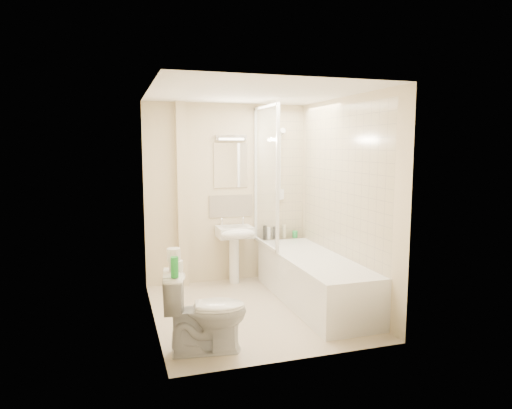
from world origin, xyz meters
name	(u,v)px	position (x,y,z in m)	size (l,w,h in m)	color
floor	(254,310)	(0.00, 0.00, 0.00)	(2.50, 2.50, 0.00)	beige
wall_back	(227,194)	(0.00, 1.25, 1.20)	(2.20, 0.02, 2.40)	beige
wall_left	(152,209)	(-1.10, 0.00, 1.20)	(0.02, 2.50, 2.40)	beige
wall_right	(344,201)	(1.10, 0.00, 1.20)	(0.02, 2.50, 2.40)	beige
ceiling	(254,93)	(0.00, 0.00, 2.40)	(2.20, 2.50, 0.02)	white
tile_back	(279,176)	(0.75, 1.24, 1.42)	(0.70, 0.01, 1.75)	beige
tile_right	(342,182)	(1.09, 0.05, 1.42)	(0.01, 2.10, 1.75)	beige
pipe_boxing	(182,195)	(-0.62, 1.19, 1.20)	(0.12, 0.12, 2.40)	beige
splashback	(231,206)	(0.05, 1.24, 1.03)	(0.60, 0.01, 0.30)	beige
mirror	(231,165)	(0.05, 1.24, 1.58)	(0.46, 0.01, 0.60)	white
strip_light	(231,138)	(0.05, 1.22, 1.95)	(0.42, 0.07, 0.07)	silver
bathtub	(314,278)	(0.75, 0.05, 0.29)	(0.70, 2.10, 0.55)	white
shower_screen	(266,177)	(0.40, 0.80, 1.45)	(0.04, 0.92, 1.80)	white
shower_fixture	(280,167)	(0.75, 1.19, 1.55)	(0.10, 0.16, 0.99)	white
pedestal_sink	(235,239)	(0.05, 1.01, 0.62)	(0.46, 0.44, 0.89)	white
bottle_black_a	(265,233)	(0.51, 1.16, 0.65)	(0.05, 0.05, 0.20)	black
bottle_white_a	(269,233)	(0.57, 1.16, 0.63)	(0.05, 0.05, 0.17)	white
bottle_black_b	(275,233)	(0.66, 1.16, 0.64)	(0.06, 0.06, 0.17)	black
bottle_blue	(277,234)	(0.69, 1.16, 0.61)	(0.06, 0.06, 0.13)	navy
bottle_cream	(284,232)	(0.80, 1.16, 0.65)	(0.06, 0.06, 0.19)	beige
bottle_green	(295,234)	(0.96, 1.16, 0.60)	(0.07, 0.07, 0.10)	green
toilet	(206,311)	(-0.72, -0.85, 0.37)	(0.78, 0.51, 0.75)	white
toilet_roll_lower	(176,266)	(-0.96, -0.78, 0.79)	(0.12, 0.12, 0.09)	white
toilet_roll_upper	(174,255)	(-0.98, -0.77, 0.89)	(0.12, 0.12, 0.11)	white
green_bottle	(175,267)	(-1.00, -0.98, 0.83)	(0.07, 0.07, 0.18)	green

